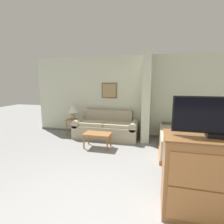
{
  "coord_description": "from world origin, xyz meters",
  "views": [
    {
      "loc": [
        0.71,
        -1.65,
        1.77
      ],
      "look_at": [
        -0.31,
        2.4,
        1.05
      ],
      "focal_mm": 28.0,
      "sensor_mm": 36.0,
      "label": 1
    }
  ],
  "objects": [
    {
      "name": "wall_partition_pillar",
      "position": [
        0.44,
        3.65,
        1.3
      ],
      "size": [
        0.24,
        0.71,
        2.6
      ],
      "color": "beige",
      "rests_on": "ground_plane"
    },
    {
      "name": "tv_dresser",
      "position": [
        1.46,
        0.68,
        0.55
      ],
      "size": [
        1.26,
        0.57,
        1.09
      ],
      "color": "#996033",
      "rests_on": "ground_plane"
    },
    {
      "name": "backpack",
      "position": [
        1.73,
        2.93,
        0.77
      ],
      "size": [
        0.3,
        0.21,
        0.45
      ],
      "color": "#232D4C",
      "rests_on": "bed"
    },
    {
      "name": "side_table",
      "position": [
        -1.96,
        3.59,
        0.43
      ],
      "size": [
        0.39,
        0.39,
        0.54
      ],
      "color": "#996033",
      "rests_on": "ground_plane"
    },
    {
      "name": "bed",
      "position": [
        1.71,
        2.99,
        0.27
      ],
      "size": [
        1.75,
        1.95,
        0.54
      ],
      "color": "#996033",
      "rests_on": "ground_plane"
    },
    {
      "name": "table_lamp",
      "position": [
        -1.96,
        3.59,
        0.86
      ],
      "size": [
        0.34,
        0.34,
        0.48
      ],
      "color": "tan",
      "rests_on": "side_table"
    },
    {
      "name": "coffee_table",
      "position": [
        -0.79,
        2.67,
        0.35
      ],
      "size": [
        0.73,
        0.43,
        0.4
      ],
      "color": "#996033",
      "rests_on": "ground_plane"
    },
    {
      "name": "tv",
      "position": [
        1.46,
        0.68,
        1.35
      ],
      "size": [
        1.08,
        0.16,
        0.51
      ],
      "color": "black",
      "rests_on": "tv_dresser"
    },
    {
      "name": "couch",
      "position": [
        -0.8,
        3.58,
        0.31
      ],
      "size": [
        2.04,
        0.84,
        0.86
      ],
      "color": "tan",
      "rests_on": "ground_plane"
    },
    {
      "name": "wall_back",
      "position": [
        -0.0,
        4.07,
        1.29
      ],
      "size": [
        6.97,
        0.16,
        2.6
      ],
      "color": "beige",
      "rests_on": "ground_plane"
    }
  ]
}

